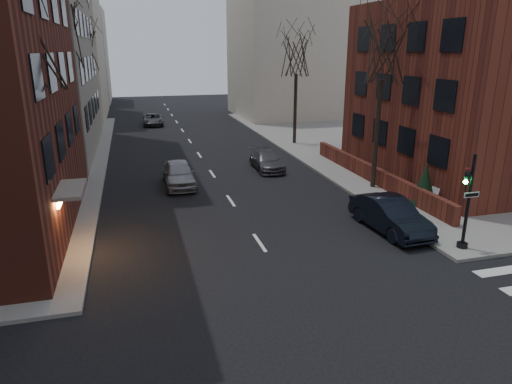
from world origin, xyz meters
TOP-DOWN VIEW (x-y plane):
  - sidewalk_far_right at (29.00, 30.00)m, footprint 44.00×44.00m
  - building_right_brick at (16.50, 19.00)m, footprint 12.00×14.00m
  - low_wall_right at (9.30, 19.00)m, footprint 0.35×16.00m
  - building_distant_la at (-15.00, 55.00)m, footprint 14.00×16.00m
  - building_distant_ra at (15.00, 50.00)m, footprint 14.00×14.00m
  - building_distant_lb at (-13.00, 72.00)m, footprint 10.00×12.00m
  - traffic_signal at (7.94, 8.99)m, footprint 0.76×0.44m
  - tree_left_a at (-8.80, 14.00)m, footprint 4.18×4.18m
  - tree_left_b at (-8.80, 26.00)m, footprint 4.40×4.40m
  - tree_left_c at (-8.80, 40.00)m, footprint 3.96×3.96m
  - tree_right_a at (8.80, 18.00)m, footprint 3.96×3.96m
  - tree_right_b at (8.80, 32.00)m, footprint 3.74×3.74m
  - streetlamp_near at (-8.20, 22.00)m, footprint 0.36×0.36m
  - streetlamp_far at (-8.20, 42.00)m, footprint 0.36×0.36m
  - parked_sedan at (6.20, 11.76)m, footprint 1.97×4.86m
  - car_lane_silver at (-2.46, 21.69)m, footprint 1.91×4.63m
  - car_lane_gray at (3.92, 24.16)m, footprint 1.88×4.42m
  - car_lane_far at (-2.73, 46.29)m, footprint 2.25×4.62m
  - sandwich_board at (10.50, 14.21)m, footprint 0.45×0.60m
  - evergreen_shrub at (9.70, 14.27)m, footprint 1.79×1.79m

SIDE VIEW (x-z plane):
  - sidewalk_far_right at x=29.00m, z-range 0.00..0.15m
  - sandwich_board at x=10.50m, z-range 0.15..1.07m
  - car_lane_far at x=-2.73m, z-range 0.00..1.27m
  - car_lane_gray at x=3.92m, z-range 0.00..1.27m
  - low_wall_right at x=9.30m, z-range 0.15..1.15m
  - parked_sedan at x=6.20m, z-range 0.00..1.57m
  - car_lane_silver at x=-2.46m, z-range 0.00..1.57m
  - evergreen_shrub at x=9.70m, z-range 0.15..2.41m
  - traffic_signal at x=7.94m, z-range -0.09..3.91m
  - streetlamp_near at x=-8.20m, z-range 1.10..7.38m
  - streetlamp_far at x=-8.20m, z-range 1.10..7.38m
  - building_right_brick at x=16.50m, z-range 0.00..11.00m
  - building_distant_lb at x=-13.00m, z-range 0.00..14.00m
  - tree_right_b at x=8.80m, z-range 3.00..12.18m
  - building_distant_ra at x=15.00m, z-range 0.00..16.00m
  - tree_left_c at x=-8.80m, z-range 3.17..12.89m
  - tree_right_a at x=8.80m, z-range 3.17..12.89m
  - tree_left_a at x=-8.80m, z-range 3.34..13.60m
  - tree_left_b at x=-8.80m, z-range 3.51..14.31m
  - building_distant_la at x=-15.00m, z-range 0.00..18.00m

